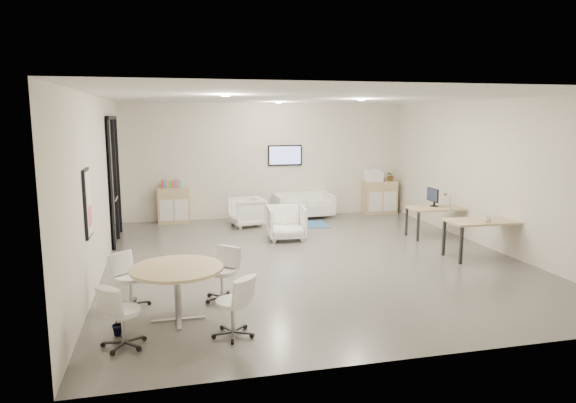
% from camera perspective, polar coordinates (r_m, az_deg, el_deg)
% --- Properties ---
extents(room_shell, '(9.60, 10.60, 4.80)m').
position_cam_1_polar(room_shell, '(10.17, 2.67, 2.43)').
color(room_shell, '#595651').
rests_on(room_shell, ground).
extents(glass_door, '(0.09, 1.90, 2.85)m').
position_cam_1_polar(glass_door, '(12.32, -18.76, 2.71)').
color(glass_door, black).
rests_on(glass_door, room_shell).
extents(artwork, '(0.05, 0.54, 1.04)m').
position_cam_1_polar(artwork, '(8.27, -21.37, -0.20)').
color(artwork, black).
rests_on(artwork, room_shell).
extents(wall_tv, '(0.98, 0.06, 0.58)m').
position_cam_1_polar(wall_tv, '(14.58, -0.34, 5.15)').
color(wall_tv, black).
rests_on(wall_tv, room_shell).
extents(ceiling_spots, '(3.14, 4.14, 0.03)m').
position_cam_1_polar(ceiling_spots, '(10.85, 0.45, 11.24)').
color(ceiling_spots, '#FFEAC6').
rests_on(ceiling_spots, room_shell).
extents(sideboard_left, '(0.84, 0.44, 0.95)m').
position_cam_1_polar(sideboard_left, '(14.14, -12.59, -0.42)').
color(sideboard_left, tan).
rests_on(sideboard_left, room_shell).
extents(sideboard_right, '(0.96, 0.46, 0.96)m').
position_cam_1_polar(sideboard_right, '(15.41, 10.15, 0.48)').
color(sideboard_right, tan).
rests_on(sideboard_right, room_shell).
extents(books, '(0.49, 0.14, 0.22)m').
position_cam_1_polar(books, '(14.06, -12.85, 1.93)').
color(books, red).
rests_on(books, sideboard_left).
extents(printer, '(0.53, 0.45, 0.36)m').
position_cam_1_polar(printer, '(15.24, 9.42, 2.86)').
color(printer, white).
rests_on(printer, sideboard_right).
extents(loveseat, '(1.67, 0.92, 0.60)m').
position_cam_1_polar(loveseat, '(14.50, 1.71, -0.53)').
color(loveseat, silver).
rests_on(loveseat, room_shell).
extents(blue_rug, '(1.49, 1.02, 0.01)m').
position_cam_1_polar(blue_rug, '(13.57, 1.30, -2.61)').
color(blue_rug, '#2F5A90').
rests_on(blue_rug, room_shell).
extents(armchair_left, '(0.89, 0.93, 0.82)m').
position_cam_1_polar(armchair_left, '(13.42, -4.61, -1.01)').
color(armchair_left, silver).
rests_on(armchair_left, room_shell).
extents(armchair_right, '(0.91, 0.86, 0.87)m').
position_cam_1_polar(armchair_right, '(11.91, -0.19, -2.20)').
color(armchair_right, silver).
rests_on(armchair_right, room_shell).
extents(desk_rear, '(1.41, 0.77, 0.71)m').
position_cam_1_polar(desk_rear, '(12.64, 16.24, -0.96)').
color(desk_rear, tan).
rests_on(desk_rear, room_shell).
extents(desk_front, '(1.51, 0.80, 0.77)m').
position_cam_1_polar(desk_front, '(11.07, 20.92, -2.36)').
color(desk_front, tan).
rests_on(desk_front, room_shell).
extents(monitor, '(0.20, 0.50, 0.44)m').
position_cam_1_polar(monitor, '(12.70, 15.81, 0.52)').
color(monitor, black).
rests_on(monitor, desk_rear).
extents(round_table, '(1.28, 1.28, 0.78)m').
position_cam_1_polar(round_table, '(7.33, -12.22, -7.73)').
color(round_table, tan).
rests_on(round_table, room_shell).
extents(meeting_chairs, '(2.19, 2.19, 0.82)m').
position_cam_1_polar(meeting_chairs, '(7.42, -12.15, -9.87)').
color(meeting_chairs, white).
rests_on(meeting_chairs, room_shell).
extents(plant_cabinet, '(0.30, 0.33, 0.25)m').
position_cam_1_polar(plant_cabinet, '(15.44, 11.36, 2.73)').
color(plant_cabinet, '#3F7F3F').
rests_on(plant_cabinet, sideboard_right).
extents(plant_floor, '(0.23, 0.35, 0.15)m').
position_cam_1_polar(plant_floor, '(7.28, -18.22, -13.38)').
color(plant_floor, '#3F7F3F').
rests_on(plant_floor, room_shell).
extents(cup, '(0.16, 0.14, 0.14)m').
position_cam_1_polar(cup, '(10.87, 21.28, -1.80)').
color(cup, white).
rests_on(cup, desk_front).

